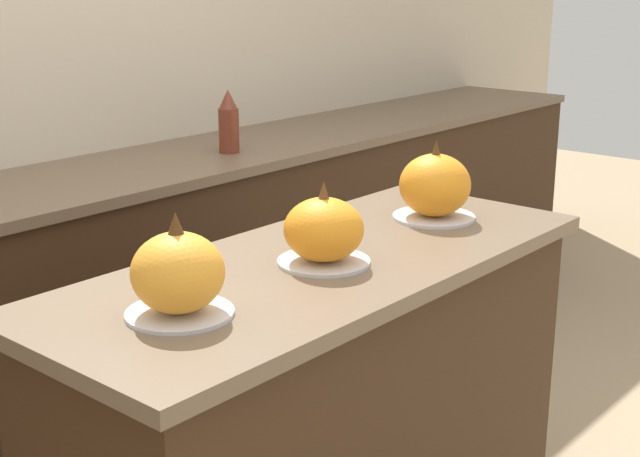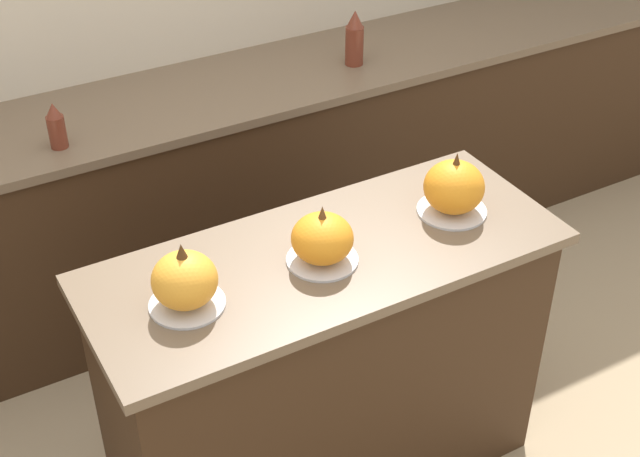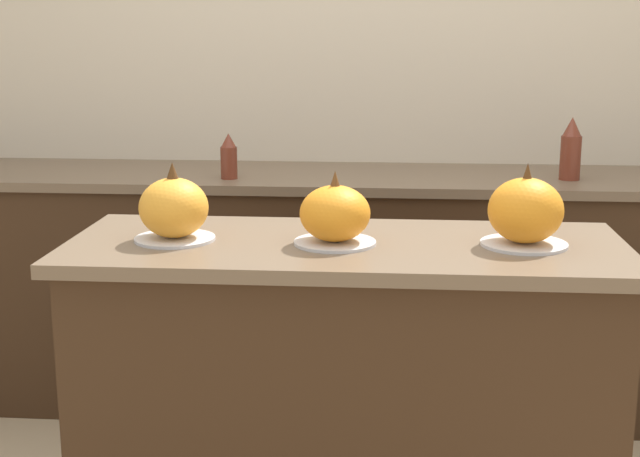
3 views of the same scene
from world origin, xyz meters
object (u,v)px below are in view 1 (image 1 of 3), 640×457
at_px(pumpkin_cake_center, 324,231).
at_px(pumpkin_cake_right, 435,187).
at_px(pumpkin_cake_left, 178,275).
at_px(bottle_tall, 229,123).

relative_size(pumpkin_cake_center, pumpkin_cake_right, 0.96).
xyz_separation_m(pumpkin_cake_left, pumpkin_cake_right, (0.88, 0.02, 0.00)).
bearing_deg(pumpkin_cake_right, pumpkin_cake_left, -179.00).
xyz_separation_m(pumpkin_cake_center, bottle_tall, (0.79, 1.12, 0.02)).
xyz_separation_m(pumpkin_cake_left, pumpkin_cake_center, (0.41, -0.01, -0.01)).
bearing_deg(pumpkin_cake_right, pumpkin_cake_center, -177.30).
bearing_deg(pumpkin_cake_left, pumpkin_cake_center, -0.95).
bearing_deg(bottle_tall, pumpkin_cake_center, -125.08).
height_order(pumpkin_cake_left, pumpkin_cake_right, pumpkin_cake_right).
bearing_deg(pumpkin_cake_center, pumpkin_cake_right, 2.70).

